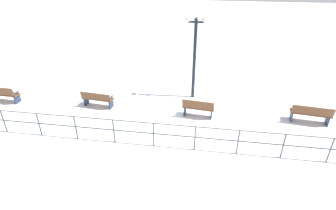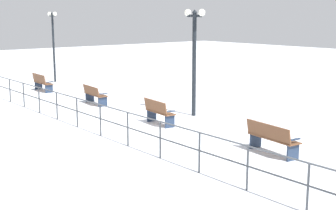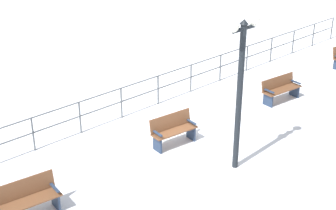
# 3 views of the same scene
# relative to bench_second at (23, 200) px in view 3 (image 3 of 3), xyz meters

# --- Properties ---
(ground_plane) EXTENTS (80.00, 80.00, 0.00)m
(ground_plane) POSITION_rel_bench_second_xyz_m (-0.06, 4.94, -0.49)
(ground_plane) COLOR white
(ground_plane) RESTS_ON ground
(bench_second) EXTENTS (0.74, 1.74, 0.92)m
(bench_second) POSITION_rel_bench_second_xyz_m (0.00, 0.00, 0.00)
(bench_second) COLOR brown
(bench_second) RESTS_ON ground
(bench_third) EXTENTS (0.64, 1.48, 0.93)m
(bench_third) POSITION_rel_bench_second_xyz_m (-0.23, 4.95, -0.00)
(bench_third) COLOR brown
(bench_third) RESTS_ON ground
(bench_fourth) EXTENTS (0.68, 1.61, 0.84)m
(bench_fourth) POSITION_rel_bench_second_xyz_m (0.00, 9.90, -0.04)
(bench_fourth) COLOR brown
(bench_fourth) RESTS_ON ground
(lamppost_middle) EXTENTS (0.27, 1.07, 4.16)m
(lamppost_middle) POSITION_rel_bench_second_xyz_m (1.84, 5.34, 2.21)
(lamppost_middle) COLOR black
(lamppost_middle) RESTS_ON ground
(waterfront_railing) EXTENTS (0.05, 25.60, 1.06)m
(waterfront_railing) POSITION_rel_bench_second_xyz_m (-2.68, 4.94, 0.22)
(waterfront_railing) COLOR #4C5156
(waterfront_railing) RESTS_ON ground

